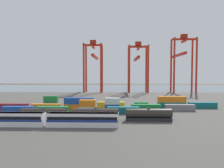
# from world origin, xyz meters

# --- Properties ---
(ground_plane) EXTENTS (420.00, 420.00, 0.00)m
(ground_plane) POSITION_xyz_m (0.00, 40.00, 0.00)
(ground_plane) COLOR #4C4944
(harbour_water) EXTENTS (400.00, 110.00, 0.01)m
(harbour_water) POSITION_xyz_m (0.00, 141.61, 0.00)
(harbour_water) COLOR slate
(harbour_water) RESTS_ON ground_plane
(passenger_train) EXTENTS (41.67, 3.14, 3.90)m
(passenger_train) POSITION_xyz_m (-15.53, -20.04, 2.14)
(passenger_train) COLOR silver
(passenger_train) RESTS_ON ground_plane
(freight_tank_row) EXTENTS (48.51, 2.80, 4.26)m
(freight_tank_row) POSITION_xyz_m (-2.02, -12.76, 2.00)
(freight_tank_row) COLOR #232326
(freight_tank_row) RESTS_ON ground_plane
(shipping_container_0) EXTENTS (12.10, 2.44, 2.60)m
(shipping_container_0) POSITION_xyz_m (-33.31, -1.48, 1.30)
(shipping_container_0) COLOR #1C4299
(shipping_container_0) RESTS_ON ground_plane
(shipping_container_1) EXTENTS (12.10, 2.44, 2.60)m
(shipping_container_1) POSITION_xyz_m (-19.85, -1.48, 1.30)
(shipping_container_1) COLOR #197538
(shipping_container_1) RESTS_ON ground_plane
(shipping_container_2) EXTENTS (6.04, 2.44, 2.60)m
(shipping_container_2) POSITION_xyz_m (-6.40, -1.48, 1.30)
(shipping_container_2) COLOR silver
(shipping_container_2) RESTS_ON ground_plane
(shipping_container_3) EXTENTS (6.04, 2.44, 2.60)m
(shipping_container_3) POSITION_xyz_m (-6.40, -1.48, 3.90)
(shipping_container_3) COLOR orange
(shipping_container_3) RESTS_ON shipping_container_2
(shipping_container_4) EXTENTS (12.10, 2.44, 2.60)m
(shipping_container_4) POSITION_xyz_m (7.06, -1.48, 1.30)
(shipping_container_4) COLOR #146066
(shipping_container_4) RESTS_ON ground_plane
(shipping_container_5) EXTENTS (12.10, 2.44, 2.60)m
(shipping_container_5) POSITION_xyz_m (-38.62, 5.00, 1.30)
(shipping_container_5) COLOR maroon
(shipping_container_5) RESTS_ON ground_plane
(shipping_container_6) EXTENTS (12.10, 2.44, 2.60)m
(shipping_container_6) POSITION_xyz_m (-24.81, 5.00, 1.30)
(shipping_container_6) COLOR orange
(shipping_container_6) RESTS_ON ground_plane
(shipping_container_7) EXTENTS (12.10, 2.44, 2.60)m
(shipping_container_7) POSITION_xyz_m (-10.99, 5.00, 1.30)
(shipping_container_7) COLOR orange
(shipping_container_7) RESTS_ON ground_plane
(shipping_container_8) EXTENTS (12.10, 2.44, 2.60)m
(shipping_container_8) POSITION_xyz_m (-10.99, 5.00, 3.90)
(shipping_container_8) COLOR #1C4299
(shipping_container_8) RESTS_ON shipping_container_7
(shipping_container_9) EXTENTS (6.04, 2.44, 2.60)m
(shipping_container_9) POSITION_xyz_m (2.82, 5.00, 1.30)
(shipping_container_9) COLOR #1C4299
(shipping_container_9) RESTS_ON ground_plane
(shipping_container_10) EXTENTS (6.04, 2.44, 2.60)m
(shipping_container_10) POSITION_xyz_m (2.82, 5.00, 3.90)
(shipping_container_10) COLOR silver
(shipping_container_10) RESTS_ON shipping_container_9
(shipping_container_11) EXTENTS (12.10, 2.44, 2.60)m
(shipping_container_11) POSITION_xyz_m (16.63, 5.00, 1.30)
(shipping_container_11) COLOR #197538
(shipping_container_11) RESTS_ON ground_plane
(shipping_container_12) EXTENTS (12.10, 2.44, 2.60)m
(shipping_container_12) POSITION_xyz_m (30.45, 5.00, 1.30)
(shipping_container_12) COLOR slate
(shipping_container_12) RESTS_ON ground_plane
(shipping_container_13) EXTENTS (6.04, 2.44, 2.60)m
(shipping_container_13) POSITION_xyz_m (-25.01, 11.48, 1.30)
(shipping_container_13) COLOR #146066
(shipping_container_13) RESTS_ON ground_plane
(shipping_container_14) EXTENTS (6.04, 2.44, 2.60)m
(shipping_container_14) POSITION_xyz_m (-25.01, 11.48, 3.90)
(shipping_container_14) COLOR #197538
(shipping_container_14) RESTS_ON shipping_container_13
(shipping_container_15) EXTENTS (12.10, 2.44, 2.60)m
(shipping_container_15) POSITION_xyz_m (-11.51, 11.48, 1.30)
(shipping_container_15) COLOR #146066
(shipping_container_15) RESTS_ON ground_plane
(shipping_container_16) EXTENTS (12.10, 2.44, 2.60)m
(shipping_container_16) POSITION_xyz_m (1.98, 11.48, 1.30)
(shipping_container_16) COLOR gold
(shipping_container_16) RESTS_ON ground_plane
(shipping_container_17) EXTENTS (6.04, 2.44, 2.60)m
(shipping_container_17) POSITION_xyz_m (15.48, 11.48, 1.30)
(shipping_container_17) COLOR #197538
(shipping_container_17) RESTS_ON ground_plane
(shipping_container_18) EXTENTS (12.10, 2.44, 2.60)m
(shipping_container_18) POSITION_xyz_m (28.98, 11.48, 1.30)
(shipping_container_18) COLOR #146066
(shipping_container_18) RESTS_ON ground_plane
(shipping_container_19) EXTENTS (12.10, 2.44, 2.60)m
(shipping_container_19) POSITION_xyz_m (28.98, 11.48, 3.90)
(shipping_container_19) COLOR orange
(shipping_container_19) RESTS_ON shipping_container_18
(shipping_container_20) EXTENTS (12.10, 2.44, 2.60)m
(shipping_container_20) POSITION_xyz_m (42.48, 11.48, 1.30)
(shipping_container_20) COLOR #146066
(shipping_container_20) RESTS_ON ground_plane
(gantry_crane_west) EXTENTS (15.63, 40.27, 43.51)m
(gantry_crane_west) POSITION_xyz_m (-15.45, 91.77, 26.54)
(gantry_crane_west) COLOR red
(gantry_crane_west) RESTS_ON ground_plane
(gantry_crane_central) EXTENTS (16.82, 38.58, 42.01)m
(gantry_crane_central) POSITION_xyz_m (22.11, 91.65, 25.52)
(gantry_crane_central) COLOR red
(gantry_crane_central) RESTS_ON ground_plane
(gantry_crane_east) EXTENTS (19.40, 38.31, 47.99)m
(gantry_crane_east) POSITION_xyz_m (59.67, 91.38, 28.64)
(gantry_crane_east) COLOR red
(gantry_crane_east) RESTS_ON ground_plane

